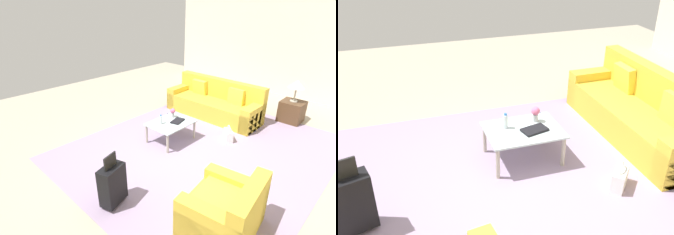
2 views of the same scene
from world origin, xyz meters
TOP-DOWN VIEW (x-y plane):
  - ground_plane at (0.00, 0.00)m, footprint 12.00×12.00m
  - wall_left at (-5.06, 0.00)m, footprint 0.12×8.00m
  - area_rug at (-0.60, 0.20)m, footprint 5.20×4.40m
  - couch at (-2.20, -0.60)m, footprint 0.85×2.46m
  - armchair at (0.89, 1.66)m, footprint 1.08×0.98m
  - coffee_table at (-0.40, -0.50)m, footprint 0.95×0.70m
  - water_bottle at (-0.20, -0.60)m, footprint 0.06×0.06m
  - coffee_table_book at (-0.52, -0.42)m, footprint 0.35×0.26m
  - flower_vase at (-0.62, -0.65)m, footprint 0.11×0.11m
  - side_table at (-3.20, 1.00)m, footprint 0.52×0.52m
  - table_lamp at (-3.20, 1.00)m, footprint 0.38×0.38m
  - suitcase_black at (1.60, 0.20)m, footprint 0.44×0.32m
  - handbag_white at (-1.26, 0.39)m, footprint 0.32×0.33m
  - handbag_navy at (-0.82, -1.00)m, footprint 0.35×0.25m

SIDE VIEW (x-z plane):
  - ground_plane at x=0.00m, z-range 0.00..0.00m
  - area_rug at x=-0.60m, z-range 0.00..0.01m
  - handbag_white at x=-1.26m, z-range -0.05..0.31m
  - handbag_navy at x=-0.82m, z-range -0.05..0.31m
  - side_table at x=-3.20m, z-range 0.00..0.52m
  - armchair at x=0.89m, z-range -0.11..0.69m
  - couch at x=-2.20m, z-range -0.15..0.78m
  - suitcase_black at x=1.60m, z-range -0.07..0.78m
  - coffee_table at x=-0.40m, z-range 0.16..0.60m
  - coffee_table_book at x=-0.52m, z-range 0.44..0.47m
  - water_bottle at x=-0.20m, z-range 0.43..0.63m
  - flower_vase at x=-0.62m, z-range 0.46..0.66m
  - table_lamp at x=-3.20m, z-range 0.68..1.21m
  - wall_left at x=-5.06m, z-range 0.00..3.10m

